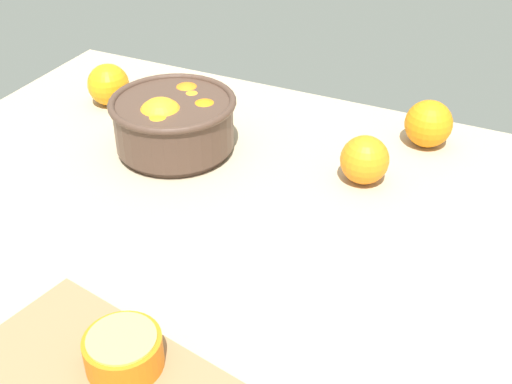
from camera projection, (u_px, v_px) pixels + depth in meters
ground_plane at (244, 242)px, 94.08cm from camera, size 124.58×93.09×3.00cm
fruit_bowl at (175, 122)px, 109.52cm from camera, size 21.23×21.23×10.76cm
orange_half_0 at (124, 351)px, 70.12cm from camera, size 8.56×8.56×4.23cm
loose_orange_0 at (365, 160)px, 102.43cm from camera, size 7.77×7.77×7.77cm
loose_orange_2 at (429, 124)px, 111.79cm from camera, size 8.18×8.18×8.18cm
loose_orange_3 at (108, 85)px, 124.91cm from camera, size 8.00×8.00×8.00cm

